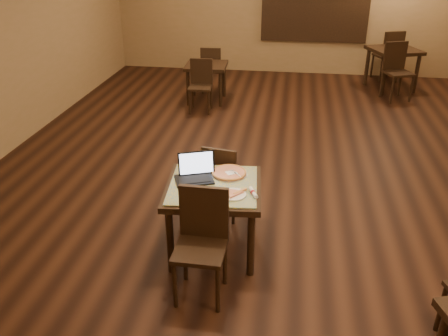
% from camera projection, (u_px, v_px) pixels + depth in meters
% --- Properties ---
extents(ground, '(10.00, 10.00, 0.00)m').
position_uv_depth(ground, '(278.00, 164.00, 6.74)').
color(ground, black).
rests_on(ground, ground).
extents(wall_back, '(8.00, 0.02, 3.00)m').
position_uv_depth(wall_back, '(292.00, 5.00, 10.49)').
color(wall_back, olive).
rests_on(wall_back, ground).
extents(mural, '(2.34, 0.05, 1.64)m').
position_uv_depth(mural, '(315.00, 4.00, 10.37)').
color(mural, '#26598E').
rests_on(mural, wall_back).
extents(tiled_table, '(0.99, 0.99, 0.76)m').
position_uv_depth(tiled_table, '(213.00, 194.00, 4.64)').
color(tiled_table, black).
rests_on(tiled_table, ground).
extents(chair_main_near, '(0.44, 0.44, 1.01)m').
position_uv_depth(chair_main_near, '(202.00, 237.00, 4.14)').
color(chair_main_near, black).
rests_on(chair_main_near, ground).
extents(chair_main_far, '(0.46, 0.46, 0.90)m').
position_uv_depth(chair_main_far, '(222.00, 178.00, 5.26)').
color(chair_main_far, black).
rests_on(chair_main_far, ground).
extents(laptop, '(0.43, 0.40, 0.25)m').
position_uv_depth(laptop, '(195.00, 172.00, 4.68)').
color(laptop, black).
rests_on(laptop, tiled_table).
extents(plate, '(0.24, 0.24, 0.01)m').
position_uv_depth(plate, '(233.00, 194.00, 4.40)').
color(plate, white).
rests_on(plate, tiled_table).
extents(pizza_slice, '(0.28, 0.28, 0.02)m').
position_uv_depth(pizza_slice, '(233.00, 193.00, 4.39)').
color(pizza_slice, beige).
rests_on(pizza_slice, plate).
extents(pizza_pan, '(0.37, 0.37, 0.01)m').
position_uv_depth(pizza_pan, '(229.00, 174.00, 4.79)').
color(pizza_pan, silver).
rests_on(pizza_pan, tiled_table).
extents(pizza_whole, '(0.35, 0.35, 0.02)m').
position_uv_depth(pizza_whole, '(229.00, 172.00, 4.78)').
color(pizza_whole, beige).
rests_on(pizza_whole, pizza_pan).
extents(spatula, '(0.21, 0.25, 0.01)m').
position_uv_depth(spatula, '(231.00, 173.00, 4.76)').
color(spatula, silver).
rests_on(spatula, pizza_whole).
extents(napkin_roll, '(0.11, 0.18, 0.04)m').
position_uv_depth(napkin_roll, '(253.00, 193.00, 4.41)').
color(napkin_roll, white).
rests_on(napkin_roll, tiled_table).
extents(other_table_a, '(1.15, 1.15, 0.84)m').
position_uv_depth(other_table_a, '(393.00, 56.00, 9.67)').
color(other_table_a, black).
rests_on(other_table_a, ground).
extents(other_table_a_chair_near, '(0.61, 0.61, 1.08)m').
position_uv_depth(other_table_a_chair_near, '(396.00, 68.00, 9.14)').
color(other_table_a_chair_near, black).
rests_on(other_table_a_chair_near, ground).
extents(other_table_a_chair_far, '(0.61, 0.61, 1.08)m').
position_uv_depth(other_table_a_chair_far, '(389.00, 53.00, 10.26)').
color(other_table_a_chair_far, black).
rests_on(other_table_a_chair_far, ground).
extents(other_table_b, '(0.80, 0.80, 0.72)m').
position_uv_depth(other_table_b, '(206.00, 71.00, 9.00)').
color(other_table_b, black).
rests_on(other_table_b, ground).
extents(other_table_b_chair_near, '(0.42, 0.42, 0.93)m').
position_uv_depth(other_table_b_chair_near, '(201.00, 82.00, 8.55)').
color(other_table_b_chair_near, black).
rests_on(other_table_b_chair_near, ground).
extents(other_table_b_chair_far, '(0.42, 0.42, 0.93)m').
position_uv_depth(other_table_b_chair_far, '(211.00, 67.00, 9.51)').
color(other_table_b_chair_far, black).
rests_on(other_table_b_chair_far, ground).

